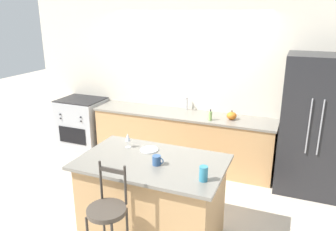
{
  "coord_description": "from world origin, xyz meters",
  "views": [
    {
      "loc": [
        1.7,
        -4.45,
        2.47
      ],
      "look_at": [
        0.13,
        -0.6,
        1.15
      ],
      "focal_mm": 35.0,
      "sensor_mm": 36.0,
      "label": 1
    }
  ],
  "objects": [
    {
      "name": "dinner_plate",
      "position": [
        0.2,
        -1.32,
        0.96
      ],
      "size": [
        0.21,
        0.21,
        0.02
      ],
      "color": "white",
      "rests_on": "kitchen_island"
    },
    {
      "name": "sink_faucet",
      "position": [
        0.0,
        0.56,
        1.04
      ],
      "size": [
        0.02,
        0.13,
        0.22
      ],
      "color": "#ADAFB5",
      "rests_on": "back_counter"
    },
    {
      "name": "soap_bottle",
      "position": [
        0.52,
        0.17,
        0.97
      ],
      "size": [
        0.05,
        0.05,
        0.17
      ],
      "color": "#89B260",
      "rests_on": "back_counter"
    },
    {
      "name": "wall_back",
      "position": [
        0.0,
        0.67,
        1.35
      ],
      "size": [
        6.0,
        0.07,
        2.7
      ],
      "color": "beige",
      "rests_on": "ground_plane"
    },
    {
      "name": "back_counter",
      "position": [
        0.0,
        0.36,
        0.45
      ],
      "size": [
        3.01,
        0.66,
        0.9
      ],
      "color": "tan",
      "rests_on": "ground_plane"
    },
    {
      "name": "ground_plane",
      "position": [
        0.0,
        0.0,
        0.0
      ],
      "size": [
        18.0,
        18.0,
        0.0
      ],
      "primitive_type": "plane",
      "color": "beige"
    },
    {
      "name": "refrigerator",
      "position": [
        1.95,
        0.28,
        0.97
      ],
      "size": [
        0.86,
        0.77,
        1.95
      ],
      "color": "#232326",
      "rests_on": "ground_plane"
    },
    {
      "name": "coffee_mug",
      "position": [
        0.43,
        -1.63,
        1.0
      ],
      "size": [
        0.12,
        0.09,
        0.1
      ],
      "color": "#335689",
      "rests_on": "kitchen_island"
    },
    {
      "name": "kitchen_island",
      "position": [
        0.33,
        -1.56,
        0.48
      ],
      "size": [
        1.57,
        0.97,
        0.95
      ],
      "color": "tan",
      "rests_on": "ground_plane"
    },
    {
      "name": "tumbler_cup",
      "position": [
        0.97,
        -1.77,
        1.03
      ],
      "size": [
        0.08,
        0.08,
        0.15
      ],
      "color": "teal",
      "rests_on": "kitchen_island"
    },
    {
      "name": "bar_stool_near",
      "position": [
        0.22,
        -2.28,
        0.63
      ],
      "size": [
        0.36,
        0.36,
        1.17
      ],
      "color": "#332D28",
      "rests_on": "ground_plane"
    },
    {
      "name": "oven_range",
      "position": [
        -1.96,
        0.32,
        0.47
      ],
      "size": [
        0.78,
        0.68,
        0.95
      ],
      "color": "#ADAFB5",
      "rests_on": "ground_plane"
    },
    {
      "name": "pumpkin_decoration",
      "position": [
        0.81,
        0.33,
        0.96
      ],
      "size": [
        0.15,
        0.15,
        0.14
      ],
      "color": "orange",
      "rests_on": "back_counter"
    },
    {
      "name": "wine_glass",
      "position": [
        -0.07,
        -1.33,
        1.08
      ],
      "size": [
        0.07,
        0.07,
        0.17
      ],
      "color": "white",
      "rests_on": "kitchen_island"
    }
  ]
}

